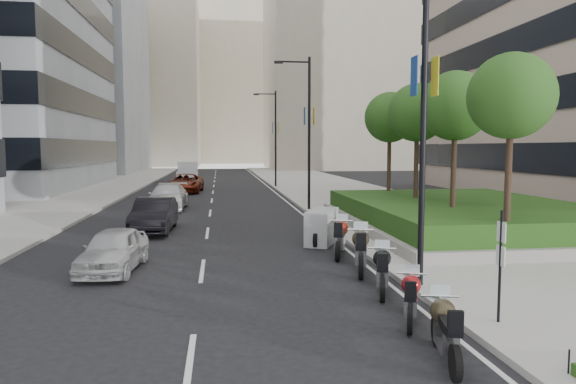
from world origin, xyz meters
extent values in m
plane|color=black|center=(0.00, 0.00, 0.00)|extent=(160.00, 160.00, 0.00)
cube|color=#9E9B93|center=(9.00, 30.00, 0.07)|extent=(10.00, 100.00, 0.15)
cube|color=#9E9B93|center=(-12.00, 30.00, 0.07)|extent=(8.00, 100.00, 0.15)
cube|color=silver|center=(3.70, 30.00, 0.01)|extent=(0.12, 100.00, 0.01)
cube|color=silver|center=(-1.50, 30.00, 0.01)|extent=(0.12, 100.00, 0.01)
cube|color=gray|center=(-24.00, 70.00, 15.00)|extent=(22.00, 26.00, 30.00)
cube|color=#B7AD93|center=(22.00, 80.00, 18.00)|extent=(28.00, 24.00, 36.00)
cube|color=#B7AD93|center=(-18.00, 100.00, 17.00)|extent=(26.00, 24.00, 34.00)
cube|color=#B7AD93|center=(2.00, 120.00, 19.00)|extent=(30.00, 24.00, 38.00)
cube|color=gray|center=(10.00, 10.00, 0.35)|extent=(10.00, 14.00, 0.40)
cube|color=#1E3E11|center=(10.00, 10.00, 0.95)|extent=(9.40, 13.40, 0.80)
cylinder|color=#332319|center=(8.50, 4.00, 2.55)|extent=(0.22, 0.22, 4.00)
sphere|color=#275019|center=(8.50, 4.00, 5.45)|extent=(2.80, 2.80, 2.80)
cylinder|color=#332319|center=(8.50, 8.00, 2.55)|extent=(0.22, 0.22, 4.00)
sphere|color=#275019|center=(8.50, 8.00, 5.45)|extent=(2.80, 2.80, 2.80)
cylinder|color=#332319|center=(8.50, 12.00, 2.55)|extent=(0.22, 0.22, 4.00)
sphere|color=#275019|center=(8.50, 12.00, 5.45)|extent=(2.80, 2.80, 2.80)
cylinder|color=#332319|center=(8.50, 16.00, 2.55)|extent=(0.22, 0.22, 4.00)
sphere|color=#275019|center=(8.50, 16.00, 5.45)|extent=(2.80, 2.80, 2.80)
cylinder|color=black|center=(4.30, 1.00, 4.50)|extent=(0.16, 0.16, 9.00)
cube|color=yellow|center=(4.58, 1.00, 5.60)|extent=(0.02, 0.45, 1.00)
cube|color=navy|center=(4.02, 1.00, 5.60)|extent=(0.02, 0.45, 1.00)
cylinder|color=black|center=(4.30, 18.00, 4.50)|extent=(0.16, 0.16, 9.00)
cylinder|color=black|center=(3.40, 18.00, 8.70)|extent=(1.80, 0.10, 0.10)
cube|color=black|center=(2.50, 18.00, 8.65)|extent=(0.50, 0.22, 0.14)
cube|color=yellow|center=(4.58, 18.00, 5.60)|extent=(0.02, 0.45, 1.00)
cube|color=navy|center=(4.02, 18.00, 5.60)|extent=(0.02, 0.45, 1.00)
cylinder|color=black|center=(4.30, 36.00, 4.50)|extent=(0.16, 0.16, 9.00)
cylinder|color=black|center=(3.40, 36.00, 8.70)|extent=(1.80, 0.10, 0.10)
cube|color=black|center=(2.50, 36.00, 8.65)|extent=(0.50, 0.22, 0.14)
cube|color=yellow|center=(4.58, 36.00, 5.60)|extent=(0.02, 0.45, 1.00)
cube|color=navy|center=(4.02, 36.00, 5.60)|extent=(0.02, 0.45, 1.00)
cylinder|color=black|center=(4.80, -2.00, 1.25)|extent=(0.06, 0.06, 2.50)
cube|color=silver|center=(4.80, -2.00, 2.05)|extent=(0.02, 0.32, 0.42)
cube|color=silver|center=(4.80, -2.00, 1.55)|extent=(0.02, 0.32, 0.42)
cylinder|color=black|center=(2.82, -4.16, 0.30)|extent=(0.24, 0.60, 0.59)
cylinder|color=black|center=(3.15, -2.67, 0.30)|extent=(0.24, 0.60, 0.59)
cube|color=silver|center=(2.97, -3.46, 0.46)|extent=(0.46, 0.85, 0.40)
sphere|color=#312A1B|center=(3.04, -3.15, 0.82)|extent=(0.46, 0.46, 0.46)
cube|color=black|center=(2.91, -3.74, 0.76)|extent=(0.42, 0.76, 0.15)
cylinder|color=silver|center=(3.10, -2.90, 1.03)|extent=(0.70, 0.20, 0.05)
cylinder|color=black|center=(2.85, -2.06, 0.28)|extent=(0.31, 0.56, 0.56)
cylinder|color=black|center=(3.39, -0.73, 0.28)|extent=(0.31, 0.56, 0.56)
cube|color=silver|center=(3.10, -1.44, 0.43)|extent=(0.53, 0.81, 0.38)
sphere|color=maroon|center=(3.21, -1.16, 0.77)|extent=(0.43, 0.43, 0.43)
cube|color=black|center=(3.00, -1.69, 0.72)|extent=(0.48, 0.72, 0.14)
cylinder|color=silver|center=(3.30, -0.94, 0.97)|extent=(0.63, 0.29, 0.04)
cylinder|color=black|center=(2.98, 0.11, 0.31)|extent=(0.30, 0.63, 0.62)
cylinder|color=black|center=(3.45, 1.64, 0.31)|extent=(0.30, 0.63, 0.62)
cube|color=silver|center=(3.20, 0.83, 0.48)|extent=(0.54, 0.90, 0.42)
sphere|color=black|center=(3.30, 1.14, 0.86)|extent=(0.48, 0.48, 0.48)
cube|color=black|center=(3.12, 0.54, 0.80)|extent=(0.49, 0.80, 0.16)
cylinder|color=silver|center=(3.38, 1.40, 1.08)|extent=(0.72, 0.26, 0.05)
cylinder|color=black|center=(3.06, 2.30, 0.35)|extent=(0.31, 0.70, 0.69)
cylinder|color=black|center=(3.52, 4.02, 0.35)|extent=(0.31, 0.70, 0.69)
cube|color=silver|center=(3.27, 3.11, 0.54)|extent=(0.57, 1.00, 0.47)
sphere|color=#322B1B|center=(3.37, 3.46, 0.96)|extent=(0.54, 0.54, 0.54)
cube|color=black|center=(3.19, 2.78, 0.89)|extent=(0.52, 0.89, 0.18)
cylinder|color=silver|center=(3.45, 3.75, 1.20)|extent=(0.81, 0.27, 0.06)
cylinder|color=black|center=(2.93, 4.67, 0.33)|extent=(0.34, 0.68, 0.67)
cylinder|color=black|center=(3.49, 6.31, 0.33)|extent=(0.34, 0.68, 0.67)
cube|color=silver|center=(3.19, 5.44, 0.52)|extent=(0.60, 0.97, 0.45)
sphere|color=maroon|center=(3.31, 5.77, 0.93)|extent=(0.52, 0.52, 0.52)
cube|color=black|center=(3.09, 5.13, 0.86)|extent=(0.55, 0.86, 0.17)
cylinder|color=silver|center=(3.40, 6.05, 1.17)|extent=(0.77, 0.31, 0.05)
cylinder|color=black|center=(2.67, 6.99, 0.33)|extent=(0.38, 0.65, 0.66)
cylinder|color=black|center=(3.36, 8.54, 0.33)|extent=(0.38, 0.65, 0.66)
cube|color=gray|center=(3.01, 7.76, 0.69)|extent=(1.72, 2.40, 1.32)
cylinder|color=black|center=(2.85, 9.21, 0.27)|extent=(0.31, 0.54, 0.55)
cylinder|color=black|center=(3.39, 10.51, 0.27)|extent=(0.31, 0.54, 0.55)
cube|color=silver|center=(3.11, 9.82, 0.42)|extent=(0.53, 0.79, 0.37)
sphere|color=black|center=(3.22, 10.09, 0.76)|extent=(0.42, 0.42, 0.42)
cube|color=black|center=(3.00, 9.58, 0.70)|extent=(0.48, 0.70, 0.14)
cylinder|color=silver|center=(3.31, 10.31, 0.95)|extent=(0.62, 0.29, 0.04)
imported|color=#ABACAD|center=(-4.19, 4.31, 0.66)|extent=(1.87, 3.98, 1.32)
imported|color=black|center=(-3.86, 11.67, 0.76)|extent=(1.76, 4.65, 1.51)
imported|color=silver|center=(-4.07, 20.02, 0.77)|extent=(2.38, 5.39, 1.54)
imported|color=#651B0C|center=(-3.77, 31.96, 0.78)|extent=(2.97, 5.79, 1.56)
cube|color=white|center=(-4.44, 45.62, 1.14)|extent=(2.49, 5.59, 2.29)
cube|color=white|center=(-4.44, 43.55, 0.60)|extent=(2.17, 1.47, 1.20)
cylinder|color=black|center=(-5.32, 43.66, 0.38)|extent=(0.27, 0.76, 0.76)
cylinder|color=black|center=(-3.57, 43.66, 0.38)|extent=(0.27, 0.76, 0.76)
cylinder|color=black|center=(-5.32, 47.37, 0.38)|extent=(0.27, 0.76, 0.76)
cylinder|color=black|center=(-3.57, 47.37, 0.38)|extent=(0.27, 0.76, 0.76)
camera|label=1|loc=(-0.94, -11.75, 3.78)|focal=32.00mm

